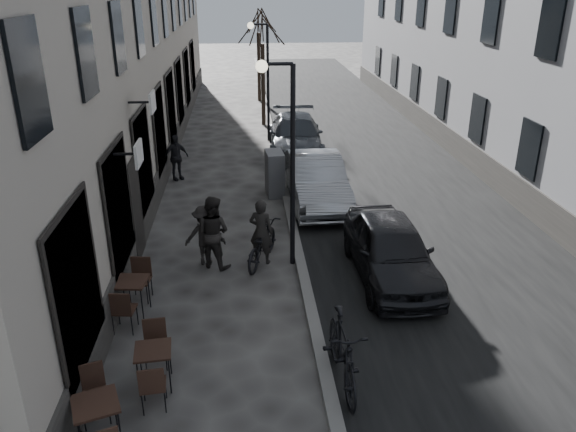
{
  "coord_description": "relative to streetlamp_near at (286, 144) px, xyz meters",
  "views": [
    {
      "loc": [
        -1.16,
        -6.77,
        6.73
      ],
      "look_at": [
        -0.21,
        4.86,
        1.8
      ],
      "focal_mm": 35.0,
      "sensor_mm": 36.0,
      "label": 1
    }
  ],
  "objects": [
    {
      "name": "sign_board",
      "position": [
        -3.83,
        -5.86,
        -2.77
      ],
      "size": [
        0.46,
        0.61,
        0.95
      ],
      "rotation": [
        0.0,
        0.0,
        0.28
      ],
      "color": "black",
      "rests_on": "ground"
    },
    {
      "name": "utility_cabinet",
      "position": [
        0.03,
        5.02,
        -2.41
      ],
      "size": [
        0.63,
        1.04,
        1.49
      ],
      "primitive_type": "cube",
      "rotation": [
        0.0,
        0.0,
        0.09
      ],
      "color": "#5E5D60",
      "rests_on": "ground"
    },
    {
      "name": "bistro_set_a",
      "position": [
        -3.35,
        -5.85,
        -2.66
      ],
      "size": [
        0.99,
        1.71,
        0.98
      ],
      "rotation": [
        0.0,
        0.0,
        0.34
      ],
      "color": "#311E16",
      "rests_on": "ground"
    },
    {
      "name": "pedestrian_mid",
      "position": [
        -2.03,
        0.18,
        -2.37
      ],
      "size": [
        1.02,
        0.59,
        1.58
      ],
      "primitive_type": "imported",
      "rotation": [
        0.0,
        0.0,
        3.15
      ],
      "color": "black",
      "rests_on": "ground"
    },
    {
      "name": "car_near",
      "position": [
        2.47,
        -0.9,
        -2.42
      ],
      "size": [
        1.8,
        4.37,
        1.48
      ],
      "primitive_type": "imported",
      "rotation": [
        0.0,
        0.0,
        0.01
      ],
      "color": "black",
      "rests_on": "ground"
    },
    {
      "name": "car_mid",
      "position": [
        1.3,
        4.14,
        -2.38
      ],
      "size": [
        1.79,
        4.79,
        1.56
      ],
      "primitive_type": "imported",
      "rotation": [
        0.0,
        0.0,
        0.03
      ],
      "color": "#95989D",
      "rests_on": "ground"
    },
    {
      "name": "bistro_set_b",
      "position": [
        -2.69,
        -4.49,
        -2.69
      ],
      "size": [
        0.69,
        1.58,
        0.92
      ],
      "rotation": [
        0.0,
        0.0,
        0.1
      ],
      "color": "#311E16",
      "rests_on": "ground"
    },
    {
      "name": "bicycle",
      "position": [
        -0.61,
        0.13,
        -2.64
      ],
      "size": [
        1.36,
        2.12,
        1.05
      ],
      "primitive_type": "imported",
      "rotation": [
        0.0,
        0.0,
        2.78
      ],
      "color": "black",
      "rests_on": "ground"
    },
    {
      "name": "kerb",
      "position": [
        0.37,
        10.0,
        -3.1
      ],
      "size": [
        0.25,
        60.0,
        0.12
      ],
      "primitive_type": "cube",
      "color": "slate",
      "rests_on": "ground"
    },
    {
      "name": "pedestrian_near",
      "position": [
        -1.82,
        0.03,
        -2.22
      ],
      "size": [
        1.15,
        1.07,
        1.88
      ],
      "primitive_type": "imported",
      "rotation": [
        0.0,
        0.0,
        2.62
      ],
      "color": "#262321",
      "rests_on": "ground"
    },
    {
      "name": "car_far",
      "position": [
        1.17,
        9.8,
        -2.39
      ],
      "size": [
        2.44,
        5.43,
        1.54
      ],
      "primitive_type": "imported",
      "rotation": [
        0.0,
        0.0,
        -0.05
      ],
      "color": "#34373D",
      "rests_on": "ground"
    },
    {
      "name": "road",
      "position": [
        4.02,
        10.0,
        -3.16
      ],
      "size": [
        7.3,
        60.0,
        0.0
      ],
      "primitive_type": "cube",
      "color": "black",
      "rests_on": "ground"
    },
    {
      "name": "tree_near",
      "position": [
        0.07,
        15.0,
        1.5
      ],
      "size": [
        2.4,
        2.4,
        5.7
      ],
      "color": "black",
      "rests_on": "ground"
    },
    {
      "name": "cyclist_rider",
      "position": [
        -0.61,
        0.13,
        -2.3
      ],
      "size": [
        0.73,
        0.61,
        1.72
      ],
      "primitive_type": "imported",
      "rotation": [
        0.0,
        0.0,
        2.78
      ],
      "color": "black",
      "rests_on": "ground"
    },
    {
      "name": "tree_far",
      "position": [
        0.07,
        21.0,
        1.5
      ],
      "size": [
        2.4,
        2.4,
        5.7
      ],
      "color": "black",
      "rests_on": "ground"
    },
    {
      "name": "streetlamp_far",
      "position": [
        0.0,
        12.0,
        0.0
      ],
      "size": [
        0.9,
        0.28,
        5.09
      ],
      "color": "black",
      "rests_on": "ground"
    },
    {
      "name": "pedestrian_far",
      "position": [
        -3.43,
        6.87,
        -2.33
      ],
      "size": [
        1.04,
        0.86,
        1.66
      ],
      "primitive_type": "imported",
      "rotation": [
        0.0,
        0.0,
        0.55
      ],
      "color": "black",
      "rests_on": "ground"
    },
    {
      "name": "bistro_set_c",
      "position": [
        -3.48,
        -2.09,
        -2.66
      ],
      "size": [
        0.75,
        1.69,
        0.98
      ],
      "rotation": [
        0.0,
        0.0,
        -0.11
      ],
      "color": "#311E16",
      "rests_on": "ground"
    },
    {
      "name": "moped",
      "position": [
        0.64,
        -4.69,
        -2.49
      ],
      "size": [
        0.7,
        2.25,
        1.34
      ],
      "primitive_type": "imported",
      "rotation": [
        0.0,
        0.0,
        0.03
      ],
      "color": "black",
      "rests_on": "ground"
    },
    {
      "name": "streetlamp_near",
      "position": [
        0.0,
        0.0,
        0.0
      ],
      "size": [
        0.9,
        0.28,
        5.09
      ],
      "color": "black",
      "rests_on": "ground"
    }
  ]
}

